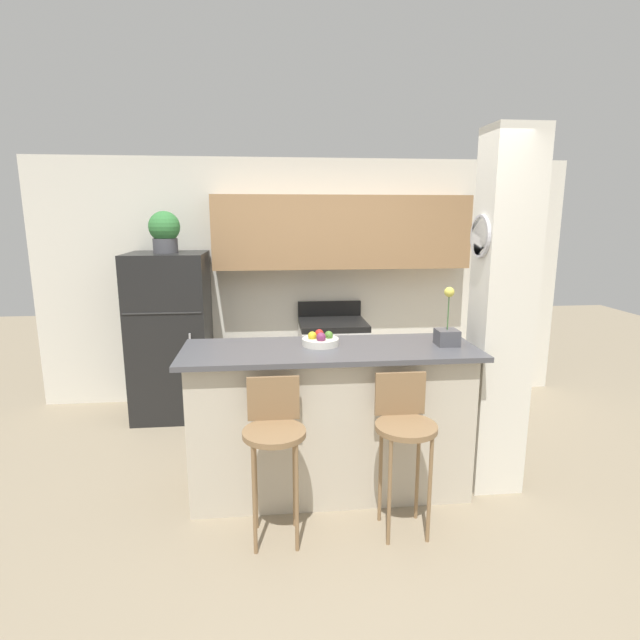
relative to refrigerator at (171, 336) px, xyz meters
The scene contains 12 objects.
ground_plane 2.25m from the refrigerator, 48.84° to the right, with size 14.00×14.00×0.00m, color gray.
wall_back 1.71m from the refrigerator, 11.99° to the left, with size 5.60×0.38×2.55m.
pillar_right 3.09m from the refrigerator, 32.27° to the right, with size 0.38×0.32×2.55m.
counter_bar 2.12m from the refrigerator, 48.84° to the right, with size 2.05×0.71×1.07m.
refrigerator is the anchor object (origin of this frame).
stove_range 1.65m from the refrigerator, ahead, with size 0.68×0.62×1.07m.
bar_stool_left 2.31m from the refrigerator, 64.84° to the right, with size 0.38×0.38×1.00m.
bar_stool_right 2.75m from the refrigerator, 49.50° to the right, with size 0.38×0.38×1.00m.
potted_plant_on_fridge 1.02m from the refrigerator, 117.50° to the left, with size 0.29×0.29×0.39m.
orchid_vase 2.75m from the refrigerator, 35.73° to the right, with size 0.15×0.15×0.41m.
fruit_bowl 2.03m from the refrigerator, 48.73° to the right, with size 0.26×0.26×0.11m.
trash_bin 0.89m from the refrigerator, 22.59° to the right, with size 0.28×0.28×0.38m.
Camera 1 is at (-0.42, -3.32, 1.97)m, focal length 28.00 mm.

